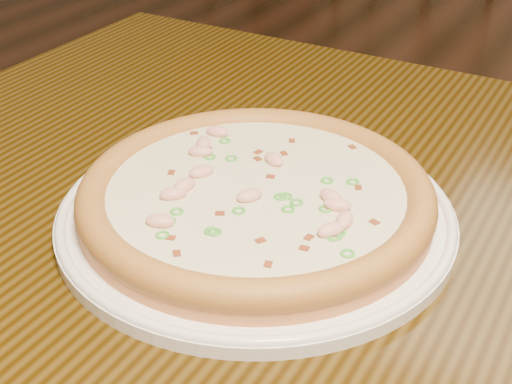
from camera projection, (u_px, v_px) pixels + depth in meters
The scene contains 3 objects.
hero_table at pixel (389, 314), 0.69m from camera, with size 1.20×0.80×0.75m.
plate at pixel (256, 212), 0.65m from camera, with size 0.36×0.36×0.02m.
pizza at pixel (256, 195), 0.64m from camera, with size 0.32×0.32×0.03m.
Camera 1 is at (-0.17, -1.05, 1.11)m, focal length 50.00 mm.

